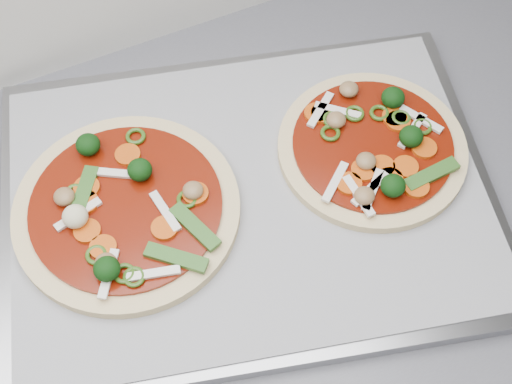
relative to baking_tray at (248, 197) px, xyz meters
name	(u,v)px	position (x,y,z in m)	size (l,w,h in m)	color
base_cabinet	(324,362)	(0.10, -0.06, -0.48)	(3.60, 0.60, 0.86)	silver
countertop	(360,220)	(0.10, -0.06, -0.03)	(3.60, 0.60, 0.04)	#5B5B62
baking_tray	(248,197)	(0.00, 0.00, 0.00)	(0.48, 0.35, 0.02)	gray
parchment	(248,192)	(0.00, 0.00, 0.01)	(0.45, 0.33, 0.00)	#949499
pizza_left	(125,209)	(-0.12, 0.03, 0.02)	(0.27, 0.27, 0.04)	#DBB987
pizza_right	(374,147)	(0.13, -0.01, 0.02)	(0.25, 0.25, 0.03)	#DBB987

